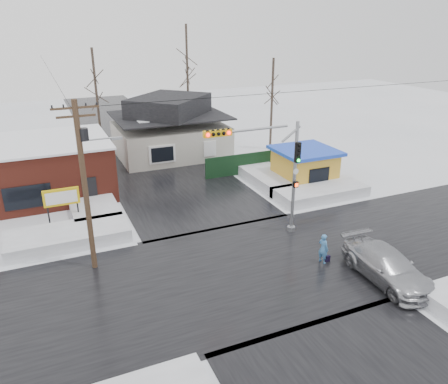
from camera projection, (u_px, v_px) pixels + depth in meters
name	position (u px, v px, depth m)	size (l,w,h in m)	color
ground	(257.00, 267.00, 23.51)	(120.00, 120.00, 0.00)	white
road_ns	(257.00, 267.00, 23.51)	(10.00, 120.00, 0.02)	black
road_ew	(257.00, 267.00, 23.51)	(120.00, 10.00, 0.02)	black
snowbank_nw	(68.00, 236.00, 25.97)	(7.00, 3.00, 0.80)	white
snowbank_ne	(320.00, 192.00, 32.68)	(7.00, 3.00, 0.80)	white
snowbank_nside_w	(91.00, 201.00, 30.98)	(3.00, 8.00, 0.80)	white
snowbank_nside_e	(265.00, 175.00, 36.19)	(3.00, 8.00, 0.80)	white
traffic_signal	(272.00, 166.00, 25.27)	(6.05, 0.68, 7.00)	gray
utility_pole	(85.00, 178.00, 21.65)	(3.15, 0.44, 9.00)	#382619
brick_building	(25.00, 170.00, 32.27)	(12.20, 8.20, 4.12)	maroon
marquee_sign	(61.00, 198.00, 27.53)	(2.20, 0.21, 2.55)	black
house	(170.00, 129.00, 42.02)	(10.40, 8.40, 5.76)	beige
kiosk	(304.00, 166.00, 35.02)	(4.60, 4.60, 2.88)	gold
fence	(249.00, 163.00, 37.52)	(8.00, 0.12, 1.80)	black
tree_far_left	(94.00, 70.00, 41.22)	(3.00, 3.00, 10.00)	#332821
tree_far_mid	(187.00, 48.00, 46.06)	(3.00, 3.00, 12.00)	#332821
tree_far_right	(273.00, 77.00, 42.36)	(3.00, 3.00, 9.00)	#332821
pedestrian	(323.00, 249.00, 23.66)	(0.62, 0.41, 1.71)	#407BB5
car	(387.00, 266.00, 22.11)	(2.23, 5.48, 1.59)	#AAACB2
shopping_bag	(328.00, 259.00, 23.99)	(0.28, 0.12, 0.35)	black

